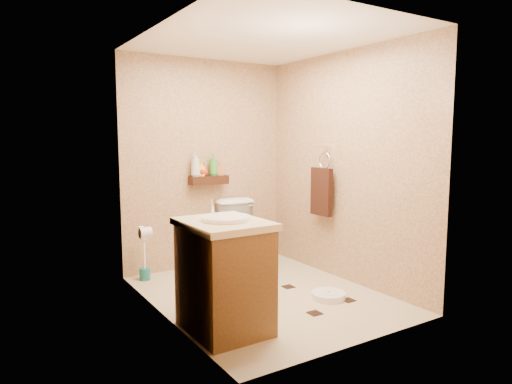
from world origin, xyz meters
TOP-DOWN VIEW (x-y plane):
  - ground at (0.00, 0.00)m, footprint 2.50×2.50m
  - wall_back at (0.00, 1.25)m, footprint 2.00×0.04m
  - wall_front at (0.00, -1.25)m, footprint 2.00×0.04m
  - wall_left at (-1.00, 0.00)m, footprint 0.04×2.50m
  - wall_right at (1.00, 0.00)m, footprint 0.04×2.50m
  - ceiling at (0.00, 0.00)m, footprint 2.00×2.50m
  - wall_shelf at (0.00, 1.17)m, footprint 0.46×0.14m
  - floor_accents at (0.01, -0.04)m, footprint 1.19×1.31m
  - toilet at (0.30, 0.83)m, footprint 0.49×0.80m
  - vanity at (-0.70, -0.50)m, footprint 0.60×0.73m
  - bathroom_scale at (0.46, -0.41)m, footprint 0.38×0.38m
  - toilet_brush at (-0.82, 1.07)m, footprint 0.12×0.12m
  - towel_ring at (0.91, 0.25)m, footprint 0.12×0.30m
  - toilet_paper at (-0.94, 0.65)m, footprint 0.12×0.11m
  - bottle_a at (-0.17, 1.17)m, footprint 0.15×0.15m
  - bottle_b at (-0.09, 1.17)m, footprint 0.11×0.11m
  - bottle_c at (-0.07, 1.17)m, footprint 0.16×0.16m
  - bottle_d at (0.06, 1.17)m, footprint 0.12×0.12m
  - bottle_e at (0.15, 1.17)m, footprint 0.11×0.10m

SIDE VIEW (x-z plane):
  - ground at x=0.00m, z-range 0.00..0.00m
  - floor_accents at x=0.01m, z-range 0.00..0.01m
  - bathroom_scale at x=0.46m, z-range 0.00..0.06m
  - toilet_brush at x=-0.82m, z-range -0.08..0.43m
  - toilet at x=0.30m, z-range 0.00..0.79m
  - vanity at x=-0.70m, z-range -0.06..0.96m
  - toilet_paper at x=-0.94m, z-range 0.54..0.66m
  - towel_ring at x=0.91m, z-range 0.57..1.33m
  - wall_shelf at x=0.00m, z-range 0.97..1.07m
  - bottle_c at x=-0.07m, z-range 1.07..1.22m
  - bottle_e at x=0.15m, z-range 1.07..1.24m
  - bottle_b at x=-0.09m, z-range 1.07..1.24m
  - bottle_d at x=0.06m, z-range 1.07..1.33m
  - wall_back at x=0.00m, z-range 0.00..2.40m
  - wall_front at x=0.00m, z-range 0.00..2.40m
  - wall_left at x=-1.00m, z-range 0.00..2.40m
  - wall_right at x=1.00m, z-range 0.00..2.40m
  - bottle_a at x=-0.17m, z-range 1.07..1.35m
  - ceiling at x=0.00m, z-range 2.39..2.41m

